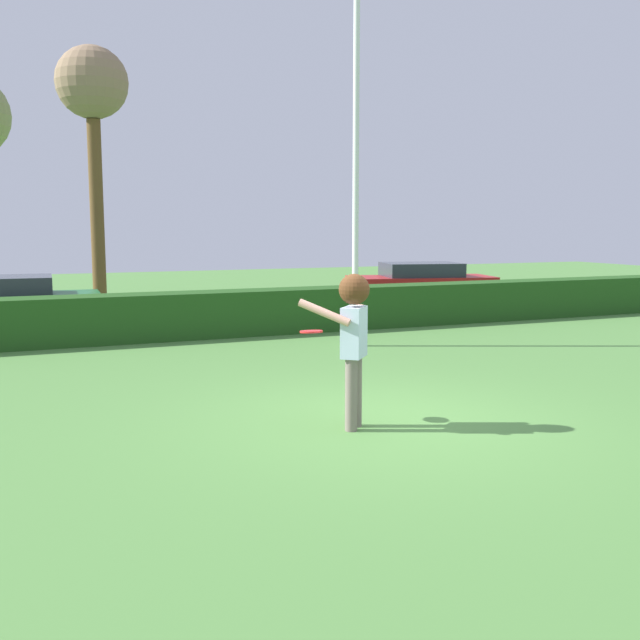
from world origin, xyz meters
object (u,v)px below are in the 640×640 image
at_px(frisbee, 311,332).
at_px(parked_car_red, 421,282).
at_px(lamppost, 356,141).
at_px(bare_elm_tree, 92,95).
at_px(person, 353,330).

height_order(frisbee, parked_car_red, parked_car_red).
height_order(lamppost, parked_car_red, lamppost).
bearing_deg(parked_car_red, frisbee, -126.27).
xyz_separation_m(parked_car_red, bare_elm_tree, (-9.02, 1.02, 4.90)).
relative_size(frisbee, lamppost, 0.04).
bearing_deg(parked_car_red, bare_elm_tree, 173.53).
distance_m(person, frisbee, 0.62).
bearing_deg(bare_elm_tree, parked_car_red, -6.47).
relative_size(person, frisbee, 6.48).
bearing_deg(person, frisbee, 119.21).
xyz_separation_m(lamppost, bare_elm_tree, (-4.02, 6.97, 1.68)).
relative_size(lamppost, bare_elm_tree, 1.05).
relative_size(frisbee, parked_car_red, 0.06).
height_order(frisbee, lamppost, lamppost).
bearing_deg(parked_car_red, person, -123.91).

